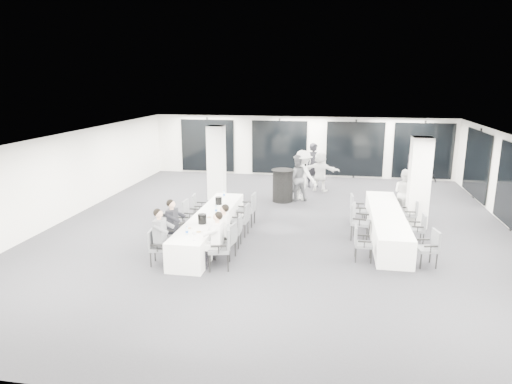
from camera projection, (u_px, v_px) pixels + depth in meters
The scene contains 43 objects.
room at pixel (311, 178), 14.66m from camera, with size 14.04×16.04×2.84m.
column_left at pixel (216, 163), 17.27m from camera, with size 0.60×0.60×2.80m, color silver.
column_right at pixel (419, 182), 13.99m from camera, with size 0.60×0.60×2.80m, color silver.
banquet_table_main at pixel (210, 227), 13.02m from camera, with size 0.90×5.00×0.75m, color white.
banquet_table_side at pixel (386, 224), 13.27m from camera, with size 0.90×5.00×0.75m, color white.
cocktail_table at pixel (283, 185), 17.07m from camera, with size 0.87×0.87×1.21m.
chair_main_left_near at pixel (157, 245), 11.25m from camera, with size 0.50×0.54×0.89m.
chair_main_left_second at pixel (169, 230), 12.09m from camera, with size 0.59×0.64×1.04m.
chair_main_left_mid at pixel (178, 223), 12.77m from camera, with size 0.59×0.62×0.99m.
chair_main_left_fourth at pixel (190, 214), 13.77m from camera, with size 0.49×0.54×0.94m.
chair_main_left_far at pixel (198, 207), 14.59m from camera, with size 0.51×0.55×0.91m.
chair_main_right_near at pixel (222, 245), 10.98m from camera, with size 0.64×0.67×1.04m.
chair_main_right_second at pixel (228, 239), 11.59m from camera, with size 0.54×0.58×0.95m.
chair_main_right_mid at pixel (236, 229), 12.45m from camera, with size 0.46×0.51×0.88m.
chair_main_right_fourth at pixel (243, 218), 13.34m from camera, with size 0.50×0.55×0.95m.
chair_main_right_far at pixel (249, 207), 14.25m from camera, with size 0.54×0.60×1.04m.
chair_side_left_near at pixel (361, 241), 11.51m from camera, with size 0.45×0.51×0.90m.
chair_side_left_mid at pixel (358, 219), 13.03m from camera, with size 0.62×0.65×1.04m.
chair_side_left_far at pixel (356, 208), 14.20m from camera, with size 0.54×0.59×1.00m.
chair_side_right_near at pixel (430, 246), 11.15m from camera, with size 0.55×0.58×0.92m.
chair_side_right_mid at pixel (419, 227), 12.66m from camera, with size 0.45×0.50×0.86m.
chair_side_right_far at pixel (411, 212), 14.01m from camera, with size 0.45×0.51×0.89m.
seated_guest_a at pixel (162, 233), 11.16m from camera, with size 0.50×0.38×1.44m.
seated_guest_b at pixel (175, 223), 12.00m from camera, with size 0.50×0.38×1.44m.
seated_guest_c at pixel (215, 237), 10.93m from camera, with size 0.50×0.38×1.44m.
seated_guest_d at pixel (222, 228), 11.57m from camera, with size 0.50×0.38×1.44m.
standing_guest_a at pixel (314, 162), 19.26m from camera, with size 0.78×0.63×2.13m, color black.
standing_guest_b at pixel (297, 175), 17.11m from camera, with size 0.96×0.58×1.99m, color #55575C.
standing_guest_c at pixel (303, 172), 17.19m from camera, with size 1.39×0.71×2.15m, color silver.
standing_guest_d at pixel (424, 179), 16.86m from camera, with size 1.03×0.58×1.76m, color black.
standing_guest_e at pixel (412, 169), 18.84m from camera, with size 0.83×0.51×1.72m, color black.
standing_guest_f at pixel (320, 168), 18.58m from camera, with size 1.72×0.66×1.88m, color silver.
standing_guest_g at pixel (217, 160), 19.90m from camera, with size 0.77×0.62×2.12m, color black.
standing_guest_h at pixel (405, 190), 15.10m from camera, with size 0.88×0.54×1.83m, color silver.
ice_bucket_near at pixel (202, 219), 12.09m from camera, with size 0.23×0.23×0.26m, color black.
ice_bucket_far at pixel (219, 201), 13.94m from camera, with size 0.20×0.20×0.23m, color black.
water_bottle_a at pixel (187, 231), 11.21m from camera, with size 0.07×0.07×0.21m, color silver.
water_bottle_b at pixel (216, 209), 13.05m from camera, with size 0.07×0.07×0.22m, color silver.
water_bottle_c at pixel (224, 194), 14.80m from camera, with size 0.07×0.07×0.21m, color silver.
plate_a at pixel (189, 228), 11.70m from camera, with size 0.19×0.19×0.03m.
plate_b at pixel (199, 232), 11.42m from camera, with size 0.21×0.21×0.03m.
plate_c at pixel (209, 217), 12.62m from camera, with size 0.19×0.19×0.03m.
wine_glass at pixel (194, 234), 10.82m from camera, with size 0.08×0.08×0.22m.
Camera 1 is at (1.63, -13.31, 4.49)m, focal length 32.00 mm.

